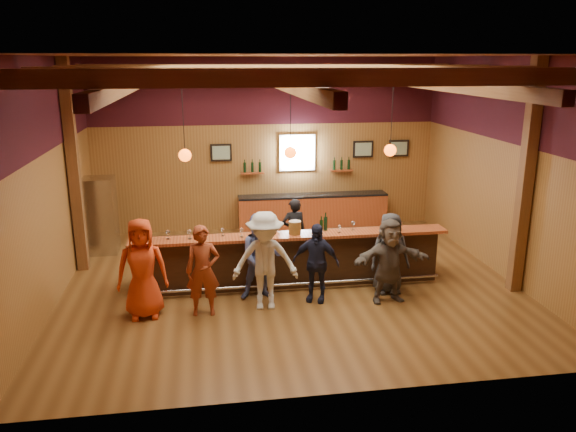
{
  "coord_description": "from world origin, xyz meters",
  "views": [
    {
      "loc": [
        -1.66,
        -10.59,
        4.44
      ],
      "look_at": [
        0.0,
        0.3,
        1.35
      ],
      "focal_mm": 35.0,
      "sensor_mm": 36.0,
      "label": 1
    }
  ],
  "objects": [
    {
      "name": "customer_white",
      "position": [
        -0.63,
        -1.09,
        0.92
      ],
      "size": [
        1.24,
        0.79,
        1.84
      ],
      "primitive_type": "imported",
      "rotation": [
        0.0,
        0.0,
        -0.09
      ],
      "color": "silver",
      "rests_on": "ground"
    },
    {
      "name": "framed_pictures",
      "position": [
        1.67,
        3.94,
        2.1
      ],
      "size": [
        5.35,
        0.05,
        0.45
      ],
      "color": "black",
      "rests_on": "room"
    },
    {
      "name": "bar_counter",
      "position": [
        0.02,
        0.15,
        0.52
      ],
      "size": [
        6.3,
        1.07,
        1.11
      ],
      "color": "black",
      "rests_on": "ground"
    },
    {
      "name": "customer_navy",
      "position": [
        0.35,
        -0.9,
        0.76
      ],
      "size": [
        0.97,
        0.69,
        1.52
      ],
      "primitive_type": "imported",
      "rotation": [
        0.0,
        0.0,
        -0.41
      ],
      "color": "#191D33",
      "rests_on": "ground"
    },
    {
      "name": "window",
      "position": [
        0.8,
        3.95,
        2.05
      ],
      "size": [
        0.95,
        0.09,
        0.95
      ],
      "color": "silver",
      "rests_on": "room"
    },
    {
      "name": "glass_a",
      "position": [
        -2.39,
        -0.13,
        1.24
      ],
      "size": [
        0.08,
        0.08,
        0.18
      ],
      "color": "silver",
      "rests_on": "bar_counter"
    },
    {
      "name": "back_bar_cabinet",
      "position": [
        1.2,
        3.72,
        0.48
      ],
      "size": [
        4.0,
        0.52,
        0.95
      ],
      "color": "maroon",
      "rests_on": "ground"
    },
    {
      "name": "glass_f",
      "position": [
        0.95,
        -0.22,
        1.22
      ],
      "size": [
        0.07,
        0.07,
        0.16
      ],
      "color": "silver",
      "rests_on": "bar_counter"
    },
    {
      "name": "glass_c",
      "position": [
        -1.35,
        -0.07,
        1.23
      ],
      "size": [
        0.07,
        0.07,
        0.16
      ],
      "color": "silver",
      "rests_on": "bar_counter"
    },
    {
      "name": "bottle_b",
      "position": [
        0.61,
        -0.08,
        1.23
      ],
      "size": [
        0.07,
        0.07,
        0.31
      ],
      "color": "black",
      "rests_on": "bar_counter"
    },
    {
      "name": "room",
      "position": [
        0.0,
        0.06,
        3.21
      ],
      "size": [
        9.04,
        9.0,
        4.52
      ],
      "color": "brown",
      "rests_on": "ground"
    },
    {
      "name": "glass_b",
      "position": [
        -1.98,
        -0.18,
        1.24
      ],
      "size": [
        0.08,
        0.08,
        0.19
      ],
      "color": "silver",
      "rests_on": "bar_counter"
    },
    {
      "name": "customer_brown",
      "position": [
        1.7,
        -1.13,
        0.81
      ],
      "size": [
        1.54,
        0.61,
        1.62
      ],
      "primitive_type": "imported",
      "rotation": [
        0.0,
        0.0,
        0.09
      ],
      "color": "#554B44",
      "rests_on": "ground"
    },
    {
      "name": "customer_dark",
      "position": [
        1.85,
        -0.7,
        0.8
      ],
      "size": [
        0.79,
        0.52,
        1.6
      ],
      "primitive_type": "imported",
      "rotation": [
        0.0,
        0.0,
        0.01
      ],
      "color": "#2B2A2D",
      "rests_on": "ground"
    },
    {
      "name": "stainless_fridge",
      "position": [
        -4.1,
        2.6,
        0.9
      ],
      "size": [
        0.7,
        0.7,
        1.8
      ],
      "primitive_type": "cube",
      "color": "silver",
      "rests_on": "ground"
    },
    {
      "name": "bottle_a",
      "position": [
        0.71,
        -0.02,
        1.25
      ],
      "size": [
        0.08,
        0.08,
        0.37
      ],
      "color": "black",
      "rests_on": "bar_counter"
    },
    {
      "name": "glass_h",
      "position": [
        2.2,
        -0.25,
        1.24
      ],
      "size": [
        0.08,
        0.08,
        0.19
      ],
      "color": "silver",
      "rests_on": "bar_counter"
    },
    {
      "name": "customer_redvest",
      "position": [
        -1.75,
        -1.18,
        0.83
      ],
      "size": [
        0.61,
        0.41,
        1.65
      ],
      "primitive_type": "imported",
      "rotation": [
        0.0,
        0.0,
        -0.02
      ],
      "color": "maroon",
      "rests_on": "ground"
    },
    {
      "name": "customer_orange",
      "position": [
        -2.8,
        -1.11,
        0.9
      ],
      "size": [
        0.91,
        0.62,
        1.8
      ],
      "primitive_type": "imported",
      "rotation": [
        0.0,
        0.0,
        0.05
      ],
      "color": "red",
      "rests_on": "ground"
    },
    {
      "name": "bartender",
      "position": [
        0.26,
        1.17,
        0.74
      ],
      "size": [
        0.58,
        0.41,
        1.49
      ],
      "primitive_type": "imported",
      "rotation": [
        0.0,
        0.0,
        3.25
      ],
      "color": "black",
      "rests_on": "ground"
    },
    {
      "name": "glass_e",
      "position": [
        -0.52,
        -0.2,
        1.24
      ],
      "size": [
        0.08,
        0.08,
        0.18
      ],
      "color": "silver",
      "rests_on": "bar_counter"
    },
    {
      "name": "glass_d",
      "position": [
        -0.99,
        -0.21,
        1.24
      ],
      "size": [
        0.08,
        0.08,
        0.19
      ],
      "color": "silver",
      "rests_on": "bar_counter"
    },
    {
      "name": "glass_g",
      "position": [
        1.27,
        -0.09,
        1.25
      ],
      "size": [
        0.09,
        0.09,
        0.19
      ],
      "color": "silver",
      "rests_on": "bar_counter"
    },
    {
      "name": "pendant_lights",
      "position": [
        0.0,
        0.0,
        2.71
      ],
      "size": [
        4.24,
        0.24,
        1.37
      ],
      "color": "black",
      "rests_on": "room"
    },
    {
      "name": "customer_denim",
      "position": [
        -0.66,
        -0.65,
        0.84
      ],
      "size": [
        0.83,
        0.65,
        1.68
      ],
      "primitive_type": "imported",
      "rotation": [
        0.0,
        0.0,
        -0.02
      ],
      "color": "#4F5F9F",
      "rests_on": "ground"
    },
    {
      "name": "ice_bucket",
      "position": [
        0.07,
        -0.18,
        1.24
      ],
      "size": [
        0.24,
        0.24,
        0.27
      ],
      "primitive_type": "cylinder",
      "color": "brown",
      "rests_on": "bar_counter"
    },
    {
      "name": "wine_shelves",
      "position": [
        0.8,
        3.88,
        1.62
      ],
      "size": [
        3.0,
        0.18,
        0.3
      ],
      "color": "maroon",
      "rests_on": "room"
    }
  ]
}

